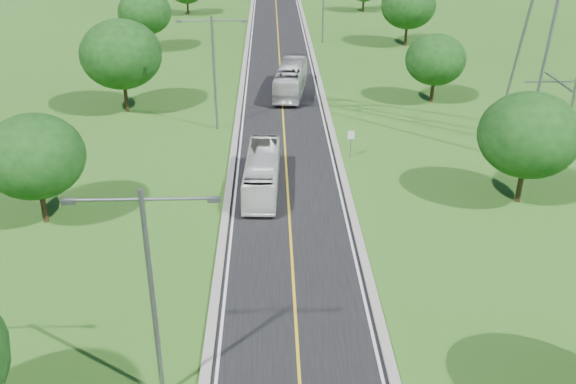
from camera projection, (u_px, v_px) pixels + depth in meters
ground at (281, 81)px, 71.27m from camera, size 260.00×260.00×0.00m
road at (280, 66)px, 76.64m from camera, size 8.00×150.00×0.06m
curb_left at (244, 66)px, 76.50m from camera, size 0.50×150.00×0.22m
curb_right at (315, 65)px, 76.71m from camera, size 0.50×150.00×0.22m
speed_limit_sign at (351, 140)px, 50.96m from camera, size 0.55×0.09×2.40m
streetlight_near_left at (151, 281)px, 25.46m from camera, size 5.90×0.25×10.00m
streetlight_mid_left at (214, 64)px, 55.05m from camera, size 5.90×0.25×10.00m
tree_lb at (34, 156)px, 40.13m from camera, size 6.30×6.30×7.33m
tree_lc at (121, 54)px, 59.47m from camera, size 7.56×7.56×8.79m
tree_ld at (145, 12)px, 81.21m from camera, size 6.72×6.72×7.82m
tree_rb at (529, 135)px, 42.58m from camera, size 6.72×6.72×7.82m
tree_rc at (435, 60)px, 62.56m from camera, size 5.88×5.88×6.84m
tree_rd at (408, 5)px, 83.72m from camera, size 7.14×7.14×8.30m
bus_outbound at (291, 79)px, 66.35m from camera, size 3.96×11.08×3.02m
bus_inbound at (262, 172)px, 45.83m from camera, size 2.68×9.66×2.67m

